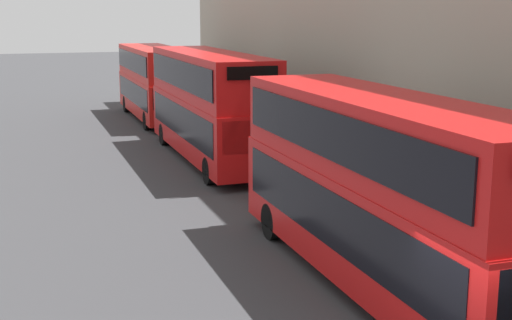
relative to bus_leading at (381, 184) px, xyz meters
name	(u,v)px	position (x,y,z in m)	size (l,w,h in m)	color
bus_leading	(381,184)	(0.00, 0.00, 0.00)	(2.59, 11.13, 4.35)	red
bus_second_in_queue	(210,102)	(0.00, 14.62, 0.07)	(2.59, 11.31, 4.49)	red
bus_third_in_queue	(155,80)	(0.00, 26.68, -0.12)	(2.59, 10.29, 4.12)	red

